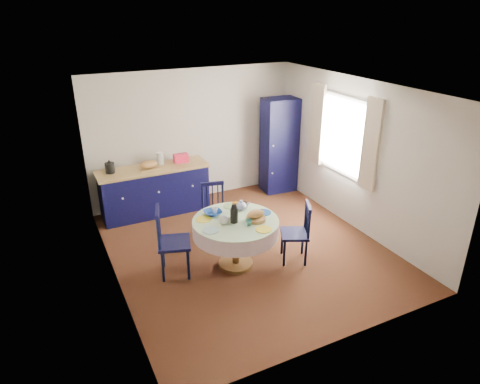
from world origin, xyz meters
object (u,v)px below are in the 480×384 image
object	(u,v)px
chair_left	(171,241)
chair_right	(297,232)
mug_a	(223,221)
mug_c	(243,206)
pantry_cabinet	(279,145)
mug_b	(249,223)
cobalt_bowl	(213,213)
dining_table	(236,228)
mug_d	(215,211)
kitchen_counter	(155,190)
chair_far	(214,211)

from	to	relation	value
chair_left	chair_right	xyz separation A→B (m)	(1.77, -0.48, -0.05)
mug_a	mug_c	world-z (taller)	mug_c
pantry_cabinet	chair_right	bearing A→B (deg)	-110.63
mug_b	cobalt_bowl	distance (m)	0.61
cobalt_bowl	chair_right	bearing A→B (deg)	-27.43
mug_a	pantry_cabinet	bearing A→B (deg)	44.90
dining_table	mug_d	world-z (taller)	dining_table
mug_b	mug_c	world-z (taller)	mug_c
mug_c	mug_d	size ratio (longest dim) A/B	1.47
dining_table	chair_right	size ratio (longest dim) A/B	1.34
cobalt_bowl	mug_b	bearing A→B (deg)	-58.64
kitchen_counter	chair_right	distance (m)	2.88
chair_right	mug_c	size ratio (longest dim) A/B	6.87
mug_a	mug_b	xyz separation A→B (m)	(0.29, -0.19, -0.01)
dining_table	mug_a	size ratio (longest dim) A/B	9.56
chair_far	cobalt_bowl	xyz separation A→B (m)	(-0.27, -0.61, 0.31)
kitchen_counter	mug_b	bearing A→B (deg)	-74.74
pantry_cabinet	chair_far	size ratio (longest dim) A/B	2.05
dining_table	mug_c	xyz separation A→B (m)	(0.25, 0.28, 0.17)
mug_c	dining_table	bearing A→B (deg)	-132.47
kitchen_counter	mug_a	distance (m)	2.31
kitchen_counter	mug_b	size ratio (longest dim) A/B	21.33
kitchen_counter	dining_table	world-z (taller)	kitchen_counter
chair_right	mug_a	bearing A→B (deg)	-77.01
dining_table	chair_far	world-z (taller)	dining_table
dining_table	pantry_cabinet	bearing A→B (deg)	47.35
dining_table	cobalt_bowl	size ratio (longest dim) A/B	4.82
pantry_cabinet	cobalt_bowl	distance (m)	2.92
dining_table	cobalt_bowl	world-z (taller)	dining_table
kitchen_counter	cobalt_bowl	world-z (taller)	kitchen_counter
pantry_cabinet	mug_b	size ratio (longest dim) A/B	20.54
chair_left	mug_b	size ratio (longest dim) A/B	11.16
chair_left	mug_a	world-z (taller)	chair_left
kitchen_counter	dining_table	xyz separation A→B (m)	(0.57, -2.23, 0.17)
dining_table	kitchen_counter	bearing A→B (deg)	104.36
mug_c	chair_right	bearing A→B (deg)	-41.51
kitchen_counter	mug_d	size ratio (longest dim) A/B	21.64
kitchen_counter	chair_left	size ratio (longest dim) A/B	1.91
chair_far	mug_c	bearing A→B (deg)	-58.71
cobalt_bowl	mug_c	bearing A→B (deg)	-2.86
chair_far	cobalt_bowl	world-z (taller)	chair_far
dining_table	cobalt_bowl	xyz separation A→B (m)	(-0.23, 0.30, 0.15)
chair_far	mug_a	size ratio (longest dim) A/B	7.20
kitchen_counter	mug_c	bearing A→B (deg)	-66.96
pantry_cabinet	chair_far	distance (m)	2.38
pantry_cabinet	mug_a	bearing A→B (deg)	-130.77
mug_d	mug_b	bearing A→B (deg)	-63.80
dining_table	cobalt_bowl	bearing A→B (deg)	127.16
chair_right	mug_a	distance (m)	1.15
mug_a	kitchen_counter	bearing A→B (deg)	99.19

